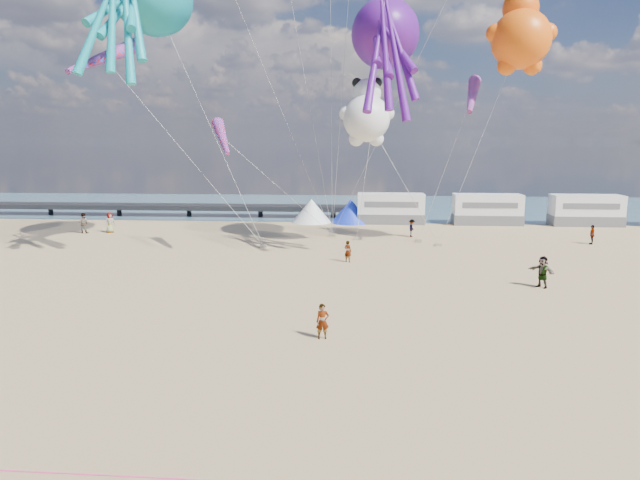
{
  "coord_description": "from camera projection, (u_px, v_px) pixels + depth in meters",
  "views": [
    {
      "loc": [
        3.5,
        -17.3,
        8.07
      ],
      "look_at": [
        1.62,
        6.0,
        4.05
      ],
      "focal_mm": 32.0,
      "sensor_mm": 36.0,
      "label": 1
    }
  ],
  "objects": [
    {
      "name": "beachgoer_0",
      "position": [
        110.0,
        222.0,
        51.31
      ],
      "size": [
        0.76,
        0.8,
        1.85
      ],
      "primitive_type": "imported",
      "rotation": [
        0.0,
        0.0,
        0.92
      ],
      "color": "#7F6659",
      "rests_on": "ground"
    },
    {
      "name": "windsock_mid",
      "position": [
        472.0,
        95.0,
        42.55
      ],
      "size": [
        2.38,
        6.41,
        6.34
      ],
      "primitive_type": null,
      "rotation": [
        0.0,
        0.0,
        -0.22
      ],
      "color": "red"
    },
    {
      "name": "windsock_right",
      "position": [
        222.0,
        137.0,
        40.28
      ],
      "size": [
        2.61,
        4.55,
        4.56
      ],
      "primitive_type": null,
      "rotation": [
        0.0,
        0.0,
        0.4
      ],
      "color": "red"
    },
    {
      "name": "ground",
      "position": [
        256.0,
        392.0,
        18.64
      ],
      "size": [
        120.0,
        120.0,
        0.0
      ],
      "primitive_type": "plane",
      "color": "tan",
      "rests_on": "ground"
    },
    {
      "name": "kite_panda",
      "position": [
        367.0,
        118.0,
        42.65
      ],
      "size": [
        5.5,
        5.36,
        6.03
      ],
      "primitive_type": null,
      "rotation": [
        0.0,
        0.0,
        0.4
      ],
      "color": "silver"
    },
    {
      "name": "motorhome_0",
      "position": [
        391.0,
        208.0,
        57.2
      ],
      "size": [
        6.6,
        2.5,
        3.0
      ],
      "primitive_type": "cube",
      "color": "silver",
      "rests_on": "ground"
    },
    {
      "name": "tent_blue",
      "position": [
        351.0,
        211.0,
        57.57
      ],
      "size": [
        4.0,
        4.0,
        2.4
      ],
      "primitive_type": "cone",
      "color": "#1933CC",
      "rests_on": "ground"
    },
    {
      "name": "motorhome_1",
      "position": [
        487.0,
        209.0,
        56.45
      ],
      "size": [
        6.6,
        2.5,
        3.0
      ],
      "primitive_type": "cube",
      "color": "silver",
      "rests_on": "ground"
    },
    {
      "name": "beachgoer_2",
      "position": [
        412.0,
        228.0,
        49.02
      ],
      "size": [
        0.76,
        0.87,
        1.52
      ],
      "primitive_type": "imported",
      "rotation": [
        0.0,
        0.0,
        1.29
      ],
      "color": "#7F6659",
      "rests_on": "ground"
    },
    {
      "name": "beachgoer_3",
      "position": [
        592.0,
        235.0,
        45.48
      ],
      "size": [
        0.91,
        1.15,
        1.56
      ],
      "primitive_type": "imported",
      "rotation": [
        0.0,
        0.0,
        4.32
      ],
      "color": "#7F6659",
      "rests_on": "ground"
    },
    {
      "name": "sandbag_d",
      "position": [
        418.0,
        241.0,
        46.46
      ],
      "size": [
        0.5,
        0.35,
        0.22
      ],
      "primitive_type": "cube",
      "color": "gray",
      "rests_on": "ground"
    },
    {
      "name": "motorhome_2",
      "position": [
        586.0,
        210.0,
        55.69
      ],
      "size": [
        6.6,
        2.5,
        3.0
      ],
      "primitive_type": "cube",
      "color": "silver",
      "rests_on": "ground"
    },
    {
      "name": "beachgoer_5",
      "position": [
        348.0,
        251.0,
        38.74
      ],
      "size": [
        1.41,
        1.09,
        1.49
      ],
      "primitive_type": "imported",
      "rotation": [
        0.0,
        0.0,
        2.6
      ],
      "color": "#7F6659",
      "rests_on": "ground"
    },
    {
      "name": "tent_white",
      "position": [
        311.0,
        211.0,
        57.88
      ],
      "size": [
        4.0,
        4.0,
        2.4
      ],
      "primitive_type": "cone",
      "color": "white",
      "rests_on": "ground"
    },
    {
      "name": "standing_person",
      "position": [
        323.0,
        321.0,
        23.58
      ],
      "size": [
        0.6,
        0.46,
        1.48
      ],
      "primitive_type": "imported",
      "rotation": [
        0.0,
        0.0,
        0.21
      ],
      "color": "tan",
      "rests_on": "ground"
    },
    {
      "name": "sandbag_b",
      "position": [
        356.0,
        238.0,
        47.71
      ],
      "size": [
        0.5,
        0.35,
        0.22
      ],
      "primitive_type": "cube",
      "color": "gray",
      "rests_on": "ground"
    },
    {
      "name": "sandbag_c",
      "position": [
        439.0,
        245.0,
        44.81
      ],
      "size": [
        0.5,
        0.35,
        0.22
      ],
      "primitive_type": "cube",
      "color": "gray",
      "rests_on": "ground"
    },
    {
      "name": "water",
      "position": [
        338.0,
        206.0,
        72.66
      ],
      "size": [
        120.0,
        120.0,
        0.0
      ],
      "primitive_type": "plane",
      "color": "#3C6174",
      "rests_on": "ground"
    },
    {
      "name": "kite_teddy_orange",
      "position": [
        521.0,
        40.0,
        40.4
      ],
      "size": [
        6.31,
        6.12,
        7.16
      ],
      "primitive_type": null,
      "rotation": [
        0.0,
        0.0,
        -0.32
      ],
      "color": "#FC5E0C"
    },
    {
      "name": "pier",
      "position": [
        84.0,
        206.0,
        63.91
      ],
      "size": [
        60.0,
        3.0,
        0.5
      ],
      "primitive_type": "cube",
      "color": "black",
      "rests_on": "ground"
    },
    {
      "name": "beachgoer_1",
      "position": [
        83.0,
        223.0,
        50.99
      ],
      "size": [
        0.89,
        0.59,
        1.82
      ],
      "primitive_type": "imported",
      "rotation": [
        0.0,
        0.0,
        3.13
      ],
      "color": "#7F6659",
      "rests_on": "ground"
    },
    {
      "name": "sandbag_a",
      "position": [
        263.0,
        246.0,
        44.08
      ],
      "size": [
        0.5,
        0.35,
        0.22
      ],
      "primitive_type": "cube",
      "color": "gray",
      "rests_on": "ground"
    },
    {
      "name": "windsock_left",
      "position": [
        104.0,
        58.0,
        38.21
      ],
      "size": [
        2.67,
        7.81,
        7.75
      ],
      "primitive_type": null,
      "rotation": [
        0.0,
        0.0,
        -0.21
      ],
      "color": "red"
    },
    {
      "name": "sandbag_e",
      "position": [
        332.0,
        235.0,
        49.53
      ],
      "size": [
        0.5,
        0.35,
        0.22
      ],
      "primitive_type": "cube",
      "color": "gray",
      "rests_on": "ground"
    },
    {
      "name": "beachgoer_4",
      "position": [
        543.0,
        272.0,
        31.93
      ],
      "size": [
        0.99,
        1.09,
        1.79
      ],
      "primitive_type": "imported",
      "rotation": [
        0.0,
        0.0,
        5.37
      ],
      "color": "#7F6659",
      "rests_on": "ground"
    },
    {
      "name": "kite_octopus_purple",
      "position": [
        385.0,
        34.0,
        42.32
      ],
      "size": [
        8.0,
        11.03,
        11.59
      ],
      "primitive_type": null,
      "rotation": [
        0.0,
        0.0,
        0.41
      ],
      "color": "#51127E"
    }
  ]
}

